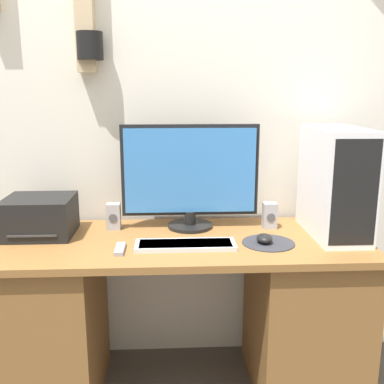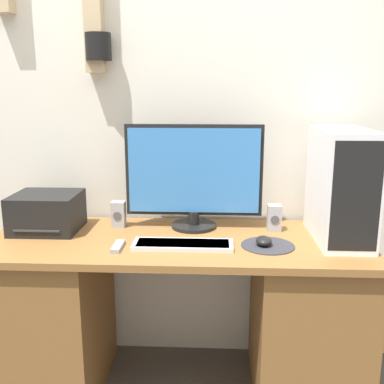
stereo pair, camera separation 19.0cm
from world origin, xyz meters
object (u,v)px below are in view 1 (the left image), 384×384
keyboard (185,245)px  mouse (264,238)px  printer (40,216)px  remote_control (120,249)px  speaker_left (114,216)px  speaker_right (270,216)px  computer_tower (335,182)px  monitor (190,175)px

keyboard → mouse: (0.33, 0.03, 0.01)m
keyboard → printer: bearing=163.1°
keyboard → remote_control: size_ratio=3.22×
speaker_left → speaker_right: same height
mouse → printer: size_ratio=0.29×
keyboard → remote_control: (-0.26, -0.03, -0.00)m
mouse → remote_control: size_ratio=0.66×
speaker_left → speaker_right: size_ratio=1.00×
mouse → speaker_right: speaker_right is taller
printer → remote_control: size_ratio=2.28×
computer_tower → mouse: bearing=-161.6°
mouse → computer_tower: (0.33, 0.11, 0.21)m
printer → speaker_left: size_ratio=2.42×
mouse → printer: 0.99m
keyboard → remote_control: keyboard is taller
mouse → printer: (-0.97, 0.17, 0.06)m
speaker_left → remote_control: (0.06, -0.30, -0.05)m
keyboard → speaker_right: 0.47m
speaker_left → mouse: bearing=-20.2°
computer_tower → speaker_right: size_ratio=3.93×
speaker_right → printer: bearing=-177.4°
mouse → printer: printer is taller
printer → mouse: bearing=-9.8°
monitor → speaker_right: 0.42m
monitor → speaker_right: bearing=-5.1°
monitor → speaker_left: 0.40m
computer_tower → speaker_right: 0.33m
monitor → remote_control: monitor is taller
computer_tower → remote_control: size_ratio=3.70×
mouse → printer: bearing=170.2°
speaker_right → remote_control: speaker_right is taller
mouse → computer_tower: size_ratio=0.18×
computer_tower → speaker_left: bearing=172.4°
monitor → printer: (-0.67, -0.08, -0.17)m
printer → remote_control: 0.44m
speaker_left → speaker_right: 0.72m
mouse → remote_control: 0.60m
keyboard → remote_control: bearing=-173.6°
printer → speaker_right: bearing=2.6°
speaker_right → mouse: bearing=-107.6°
keyboard → computer_tower: (0.66, 0.13, 0.23)m
mouse → monitor: bearing=140.5°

